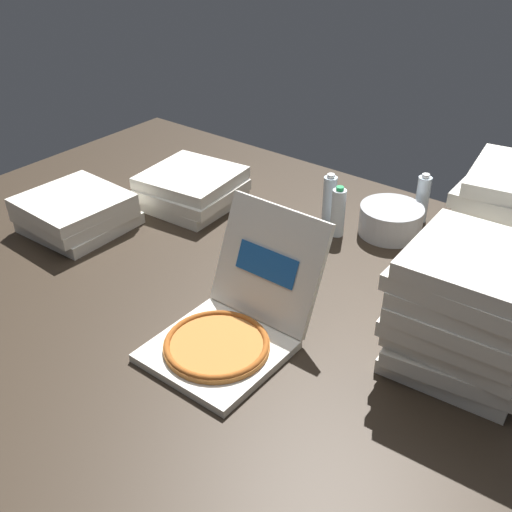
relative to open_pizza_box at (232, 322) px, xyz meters
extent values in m
cube|color=#2D2319|center=(-0.19, 0.19, -0.09)|extent=(3.20, 2.40, 0.02)
cube|color=silver|center=(0.00, -0.08, -0.07)|extent=(0.39, 0.39, 0.03)
cylinder|color=#B77033|center=(0.00, -0.08, -0.04)|extent=(0.34, 0.34, 0.02)
torus|color=#9C501E|center=(0.00, -0.08, -0.04)|extent=(0.34, 0.34, 0.02)
cube|color=silver|center=(0.00, 0.19, 0.13)|extent=(0.39, 0.17, 0.37)
cube|color=#19519E|center=(0.00, 0.18, 0.13)|extent=(0.24, 0.04, 0.09)
cube|color=silver|center=(-0.80, 0.65, -0.06)|extent=(0.42, 0.42, 0.05)
cube|color=#19519E|center=(-0.80, 0.65, -0.03)|extent=(0.26, 0.09, 0.00)
cube|color=silver|center=(-0.78, 0.65, 0.00)|extent=(0.43, 0.43, 0.05)
cube|color=silver|center=(-0.80, 0.66, 0.05)|extent=(0.44, 0.44, 0.05)
cube|color=silver|center=(0.58, 0.87, -0.06)|extent=(0.43, 0.43, 0.05)
cube|color=silver|center=(0.60, 0.86, 0.00)|extent=(0.44, 0.44, 0.05)
cube|color=silver|center=(0.60, 0.88, 0.05)|extent=(0.42, 0.42, 0.05)
cube|color=silver|center=(0.59, 0.86, 0.10)|extent=(0.42, 0.42, 0.05)
cube|color=silver|center=(0.62, 0.37, -0.06)|extent=(0.42, 0.42, 0.05)
cube|color=silver|center=(0.63, 0.36, 0.00)|extent=(0.44, 0.44, 0.05)
cube|color=silver|center=(0.63, 0.37, 0.05)|extent=(0.40, 0.40, 0.05)
cube|color=silver|center=(0.61, 0.35, 0.10)|extent=(0.43, 0.43, 0.05)
cube|color=silver|center=(0.63, 0.35, 0.15)|extent=(0.42, 0.42, 0.05)
cube|color=silver|center=(0.63, 0.36, 0.20)|extent=(0.42, 0.42, 0.05)
cube|color=silver|center=(0.61, 0.35, 0.25)|extent=(0.41, 0.41, 0.05)
cube|color=#19519E|center=(0.61, 0.35, 0.28)|extent=(0.26, 0.08, 0.00)
cube|color=silver|center=(0.63, 0.36, 0.30)|extent=(0.41, 0.41, 0.05)
cube|color=silver|center=(-1.02, 0.19, -0.06)|extent=(0.41, 0.41, 0.05)
cube|color=#19519E|center=(-1.02, 0.19, -0.03)|extent=(0.26, 0.08, 0.00)
cube|color=silver|center=(-1.03, 0.17, 0.00)|extent=(0.41, 0.41, 0.05)
cube|color=silver|center=(-1.03, 0.17, 0.05)|extent=(0.41, 0.41, 0.05)
cylinder|color=#B7BABF|center=(0.07, 0.97, -0.02)|extent=(0.27, 0.27, 0.13)
cylinder|color=white|center=(-0.11, 0.82, 0.02)|extent=(0.06, 0.06, 0.21)
cylinder|color=#239951|center=(-0.11, 0.82, 0.14)|extent=(0.03, 0.03, 0.02)
cylinder|color=silver|center=(0.12, 1.16, 0.02)|extent=(0.06, 0.06, 0.21)
cylinder|color=white|center=(0.12, 1.16, 0.14)|extent=(0.03, 0.03, 0.02)
cylinder|color=silver|center=(-0.20, 0.91, 0.02)|extent=(0.06, 0.06, 0.21)
cylinder|color=white|center=(-0.20, 0.91, 0.14)|extent=(0.03, 0.03, 0.02)
camera|label=1|loc=(1.04, -1.20, 1.24)|focal=43.35mm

